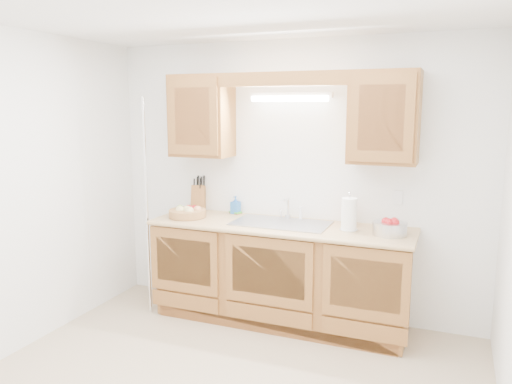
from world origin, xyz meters
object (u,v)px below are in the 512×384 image
at_px(knife_block, 199,198).
at_px(fruit_basket, 188,212).
at_px(paper_towel, 349,215).
at_px(apple_bowl, 390,227).

bearing_deg(knife_block, fruit_basket, -99.60).
bearing_deg(paper_towel, apple_bowl, -3.55).
distance_m(knife_block, apple_bowl, 1.88).
distance_m(paper_towel, apple_bowl, 0.34).
height_order(fruit_basket, knife_block, knife_block).
relative_size(fruit_basket, paper_towel, 1.09).
bearing_deg(paper_towel, knife_block, 171.07).
xyz_separation_m(fruit_basket, apple_bowl, (1.82, 0.03, 0.01)).
height_order(fruit_basket, paper_towel, paper_towel).
relative_size(knife_block, apple_bowl, 1.21).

